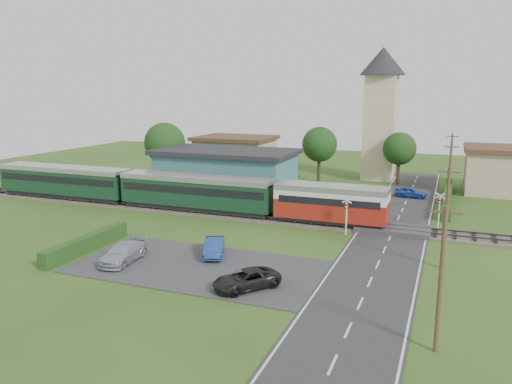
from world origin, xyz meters
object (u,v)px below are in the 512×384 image
(church_tower, at_px, (381,104))
(car_park_dark, at_px, (246,279))
(station_building, at_px, (226,172))
(crossing_signal_far, at_px, (440,205))
(pedestrian_near, at_px, (260,198))
(train, at_px, (169,189))
(house_west, at_px, (235,155))
(equipment_hut, at_px, (139,184))
(car_on_road, at_px, (411,192))
(car_park_silver, at_px, (124,252))
(crossing_signal_near, at_px, (347,210))
(car_park_blue, at_px, (214,247))
(house_east, at_px, (502,170))
(pedestrian_far, at_px, (167,191))

(church_tower, distance_m, car_park_dark, 43.54)
(station_building, relative_size, crossing_signal_far, 4.88)
(car_park_dark, xyz_separation_m, pedestrian_near, (-6.80, 19.93, 0.53))
(train, height_order, house_west, house_west)
(equipment_hut, xyz_separation_m, car_on_road, (28.26, 11.91, -1.10))
(equipment_hut, xyz_separation_m, crossing_signal_far, (31.60, -0.81, 0.39))
(church_tower, bearing_deg, car_park_dark, -92.54)
(car_park_dark, bearing_deg, car_park_silver, -149.75)
(house_west, distance_m, car_park_silver, 38.99)
(church_tower, bearing_deg, car_on_road, -64.23)
(car_park_silver, height_order, car_park_dark, car_park_silver)
(house_west, height_order, crossing_signal_near, house_west)
(station_building, relative_size, car_park_blue, 4.17)
(car_on_road, bearing_deg, house_east, -49.25)
(pedestrian_far, bearing_deg, station_building, -29.64)
(house_west, bearing_deg, pedestrian_far, -88.20)
(church_tower, relative_size, car_on_road, 5.01)
(equipment_hut, distance_m, pedestrian_far, 3.67)
(car_park_dark, bearing_deg, pedestrian_near, 146.85)
(house_west, distance_m, crossing_signal_far, 35.26)
(house_west, xyz_separation_m, car_on_road, (25.26, -7.89, -2.14))
(car_on_road, height_order, pedestrian_near, pedestrian_near)
(crossing_signal_near, xyz_separation_m, car_park_silver, (-13.26, -12.67, -1.40))
(train, bearing_deg, church_tower, 56.45)
(car_park_blue, relative_size, pedestrian_near, 2.55)
(crossing_signal_far, relative_size, car_park_dark, 0.77)
(house_west, height_order, pedestrian_near, house_west)
(station_building, relative_size, house_east, 1.82)
(equipment_hut, xyz_separation_m, church_tower, (23.00, 22.80, 8.48))
(church_tower, bearing_deg, station_building, -131.41)
(equipment_hut, xyz_separation_m, station_building, (8.00, 5.79, 0.95))
(pedestrian_far, bearing_deg, house_east, -54.48)
(crossing_signal_near, relative_size, pedestrian_near, 2.18)
(crossing_signal_near, xyz_separation_m, car_on_road, (3.86, 17.52, -1.49))
(car_park_blue, xyz_separation_m, pedestrian_near, (-2.18, 14.99, 0.49))
(house_west, bearing_deg, house_east, -1.64)
(church_tower, bearing_deg, pedestrian_far, -130.15)
(crossing_signal_near, bearing_deg, pedestrian_near, 149.68)
(car_park_silver, bearing_deg, crossing_signal_far, 35.34)
(car_on_road, bearing_deg, church_tower, 31.27)
(church_tower, xyz_separation_m, house_east, (15.00, -4.00, -7.43))
(equipment_hut, height_order, pedestrian_far, equipment_hut)
(church_tower, distance_m, crossing_signal_far, 26.39)
(crossing_signal_far, distance_m, pedestrian_near, 17.35)
(crossing_signal_far, distance_m, car_on_road, 13.24)
(station_building, bearing_deg, pedestrian_far, -126.28)
(car_park_silver, bearing_deg, train, 104.48)
(house_west, bearing_deg, car_park_blue, -68.64)
(equipment_hut, xyz_separation_m, house_east, (38.00, 18.80, 1.05))
(train, bearing_deg, car_park_silver, -70.36)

